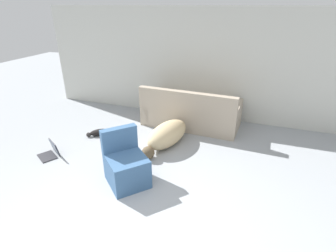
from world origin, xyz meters
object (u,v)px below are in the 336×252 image
couch (191,113)px  cat (99,132)px  dog (167,135)px  laptop_open (51,151)px  side_chair (126,166)px

couch → cat: (-1.65, -1.10, -0.23)m
couch → dog: (-0.19, -1.02, -0.07)m
couch → cat: size_ratio=4.62×
cat → laptop_open: size_ratio=1.00×
dog → cat: 1.47m
dog → laptop_open: (-1.81, -1.04, -0.13)m
side_chair → dog: bearing=33.7°
laptop_open → dog: bearing=60.1°
dog → cat: size_ratio=3.36×
cat → side_chair: 1.75m
cat → laptop_open: (-0.35, -0.96, 0.03)m
laptop_open → couch: bearing=76.1°
couch → dog: size_ratio=1.37×
couch → side_chair: bearing=83.5°
cat → side_chair: side_chair is taller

